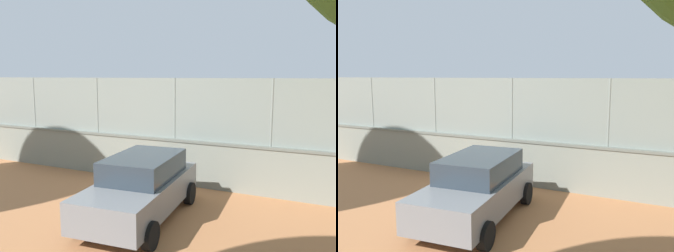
% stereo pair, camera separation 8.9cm
% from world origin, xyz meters
% --- Properties ---
extents(ground_plane, '(260.00, 260.00, 0.00)m').
position_xyz_m(ground_plane, '(0.00, 0.00, 0.00)').
color(ground_plane, '#B27247').
extents(perimeter_wall, '(28.64, 0.87, 1.53)m').
position_xyz_m(perimeter_wall, '(2.01, 9.33, 0.77)').
color(perimeter_wall, gray).
rests_on(perimeter_wall, ground_plane).
extents(fence_panel_on_wall, '(28.13, 0.55, 2.01)m').
position_xyz_m(fence_panel_on_wall, '(2.01, 9.33, 2.53)').
color(fence_panel_on_wall, gray).
rests_on(fence_panel_on_wall, perimeter_wall).
extents(player_baseline_waiting, '(0.72, 1.23, 1.53)m').
position_xyz_m(player_baseline_waiting, '(-0.59, 2.43, 0.90)').
color(player_baseline_waiting, '#B2B2B2').
rests_on(player_baseline_waiting, ground_plane).
extents(player_at_service_line, '(1.11, 0.69, 1.54)m').
position_xyz_m(player_at_service_line, '(1.48, 3.46, 0.90)').
color(player_at_service_line, '#591919').
rests_on(player_at_service_line, ground_plane).
extents(player_near_wall_returning, '(0.73, 0.71, 1.48)m').
position_xyz_m(player_near_wall_returning, '(-5.85, 1.38, 0.86)').
color(player_near_wall_returning, '#591919').
rests_on(player_near_wall_returning, ground_plane).
extents(sports_ball, '(0.09, 0.09, 0.09)m').
position_xyz_m(sports_ball, '(0.86, 4.02, 0.86)').
color(sports_ball, yellow).
extents(courtside_bench, '(1.61, 0.41, 0.87)m').
position_xyz_m(courtside_bench, '(-4.53, 8.23, 0.46)').
color(courtside_bench, brown).
rests_on(courtside_bench, ground_plane).
extents(parked_car_grey, '(2.15, 4.26, 1.60)m').
position_xyz_m(parked_car_grey, '(-3.07, 12.48, 0.83)').
color(parked_car_grey, slate).
rests_on(parked_car_grey, ground_plane).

